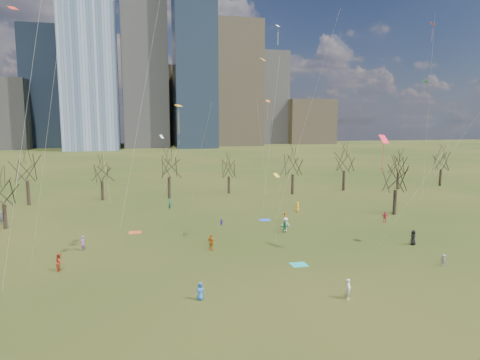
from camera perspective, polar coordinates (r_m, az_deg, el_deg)
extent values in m
plane|color=black|center=(43.88, 3.66, -11.20)|extent=(500.00, 500.00, 0.00)
cube|color=slate|center=(235.08, -19.60, 18.35)|extent=(26.00, 26.00, 118.00)
cube|color=slate|center=(246.94, -12.61, 15.37)|extent=(24.00, 24.00, 95.00)
cube|color=#384C66|center=(239.66, -6.11, 16.96)|extent=(22.00, 22.00, 105.00)
cube|color=#726347|center=(261.90, -0.60, 12.58)|extent=(28.00, 28.00, 72.00)
cube|color=#384C66|center=(264.66, -24.10, 11.10)|extent=(25.00, 25.00, 65.00)
cube|color=slate|center=(282.28, 3.76, 10.80)|extent=(22.00, 22.00, 58.00)
cube|color=#726347|center=(280.36, -9.87, 9.70)|extent=(30.00, 30.00, 48.00)
cube|color=#726347|center=(285.53, 8.88, 7.68)|extent=(30.00, 28.00, 28.00)
cylinder|color=black|center=(81.80, -26.40, -1.54)|extent=(0.55, 0.55, 4.28)
cylinder|color=black|center=(81.91, -17.88, -1.33)|extent=(0.52, 0.52, 3.60)
cylinder|color=black|center=(80.77, -9.43, -1.02)|extent=(0.54, 0.54, 4.05)
cylinder|color=black|center=(85.36, -1.50, -0.67)|extent=(0.51, 0.51, 3.38)
cylinder|color=black|center=(84.79, 7.02, -0.58)|extent=(0.54, 0.54, 3.96)
cylinder|color=black|center=(91.38, 13.66, -0.08)|extent=(0.54, 0.54, 4.14)
cylinder|color=black|center=(96.59, 20.29, -0.12)|extent=(0.52, 0.52, 3.51)
cylinder|color=black|center=(105.21, 25.15, 0.30)|extent=(0.53, 0.53, 3.74)
cylinder|color=black|center=(65.42, -28.87, -4.27)|extent=(0.51, 0.51, 3.38)
cylinder|color=black|center=(70.24, 19.95, -2.80)|extent=(0.53, 0.53, 3.83)
cube|color=teal|center=(44.17, 7.87, -11.11)|extent=(1.60, 1.50, 0.03)
cube|color=#264FB3|center=(62.75, 3.33, -5.34)|extent=(1.60, 1.50, 0.03)
cube|color=#C34827|center=(57.42, -13.82, -6.80)|extent=(1.60, 1.50, 0.03)
imported|color=#2A64B8|center=(35.68, -5.33, -14.55)|extent=(0.78, 0.57, 1.47)
imported|color=silver|center=(36.73, 14.27, -13.90)|extent=(0.67, 0.74, 1.70)
imported|color=#B8331A|center=(45.22, -22.92, -10.08)|extent=(0.71, 0.89, 1.75)
imported|color=slate|center=(47.73, 25.49, -9.62)|extent=(0.54, 0.83, 1.21)
imported|color=#CA6716|center=(48.18, -3.84, -8.31)|extent=(0.99, 1.14, 1.84)
imported|color=#176B3B|center=(55.89, 5.97, -6.26)|extent=(1.39, 0.54, 1.46)
imported|color=black|center=(54.06, 22.11, -7.13)|extent=(1.02, 0.89, 1.76)
imported|color=#9853A7|center=(51.13, -20.23, -7.92)|extent=(0.63, 0.73, 1.69)
imported|color=#3228B0|center=(59.32, -2.49, -5.66)|extent=(0.57, 0.56, 0.93)
imported|color=silver|center=(56.73, 6.11, -5.89)|extent=(1.23, 0.82, 1.78)
imported|color=#AF192F|center=(64.48, 18.73, -4.70)|extent=(0.98, 0.60, 1.55)
imported|color=slate|center=(68.88, -29.18, -4.40)|extent=(1.74, 1.16, 1.80)
imported|color=#F8A51B|center=(68.74, 7.66, -3.57)|extent=(0.65, 0.86, 1.60)
imported|color=#197355|center=(70.79, -9.36, -3.18)|extent=(0.72, 0.79, 1.81)
imported|color=orange|center=(61.08, 5.94, -5.02)|extent=(0.93, 0.91, 1.51)
plane|color=orange|center=(45.35, -8.19, 9.79)|extent=(1.16, 1.14, 0.25)
cylinder|color=silver|center=(41.47, -6.07, -0.04)|extent=(2.04, 8.76, 14.52)
cylinder|color=orange|center=(45.32, -8.15, 7.74)|extent=(0.04, 0.04, 2.70)
plane|color=#FFA428|center=(57.65, 3.06, 15.77)|extent=(1.07, 1.05, 0.43)
cylinder|color=silver|center=(55.50, 4.07, 5.27)|extent=(1.11, 3.79, 20.87)
plane|color=red|center=(46.29, 18.64, 5.19)|extent=(1.29, 1.00, 0.86)
cylinder|color=silver|center=(45.91, 22.06, -1.96)|extent=(3.99, 4.92, 11.10)
cylinder|color=red|center=(46.41, 18.54, 2.82)|extent=(0.04, 0.04, 3.15)
cylinder|color=silver|center=(50.67, -13.26, 8.11)|extent=(5.42, 3.91, 26.67)
plane|color=white|center=(57.03, 5.10, 19.79)|extent=(0.81, 0.77, 0.33)
cylinder|color=silver|center=(51.91, 8.58, 7.16)|extent=(3.75, 9.64, 24.75)
cylinder|color=white|center=(56.79, 5.08, 18.57)|extent=(0.04, 0.04, 2.10)
plane|color=#29B465|center=(76.72, 23.52, 11.96)|extent=(1.04, 1.19, 0.59)
cylinder|color=silver|center=(75.44, 27.13, 4.50)|extent=(7.01, 8.30, 19.28)
plane|color=#347EE0|center=(70.70, -17.76, 18.87)|extent=(1.14, 1.16, 0.29)
cylinder|color=silver|center=(67.86, -18.48, 7.89)|extent=(2.62, 3.12, 26.88)
plane|color=orange|center=(75.56, 3.72, 10.48)|extent=(0.97, 0.91, 0.36)
cylinder|color=silver|center=(71.66, 2.97, 4.06)|extent=(3.99, 7.13, 16.42)
cylinder|color=orange|center=(75.50, 3.71, 9.14)|extent=(0.04, 0.04, 3.00)
plane|color=yellow|center=(45.11, 4.89, 0.64)|extent=(0.91, 0.85, 0.39)
cylinder|color=silver|center=(42.57, 5.05, -4.77)|extent=(1.72, 6.21, 7.28)
plane|color=red|center=(41.90, -28.07, 19.60)|extent=(1.25, 1.22, 0.40)
cylinder|color=silver|center=(36.25, -24.49, 4.19)|extent=(5.42, 8.42, 22.08)
plane|color=#F95BB2|center=(78.66, 24.29, 18.45)|extent=(0.96, 1.06, 0.49)
cylinder|color=silver|center=(73.51, 23.80, 8.15)|extent=(4.16, 6.00, 28.30)
cylinder|color=#F95BB2|center=(78.39, 24.23, 17.40)|extent=(0.04, 0.04, 2.40)
plane|color=white|center=(76.39, -10.40, 5.71)|extent=(1.03, 1.01, 0.63)
cylinder|color=silver|center=(73.26, -9.15, 1.64)|extent=(2.60, 7.18, 10.26)
cylinder|color=silver|center=(32.34, -26.61, 8.16)|extent=(6.73, 6.84, 27.10)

